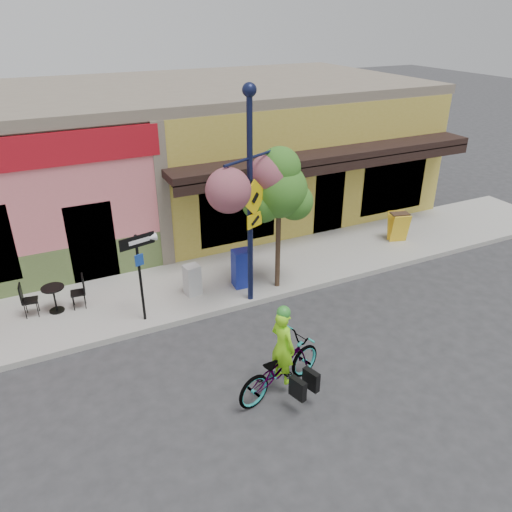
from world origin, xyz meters
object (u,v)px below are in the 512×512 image
at_px(street_tree, 279,220).
at_px(building, 157,154).
at_px(bicycle, 280,367).
at_px(newspaper_box_blue, 242,268).
at_px(newspaper_box_grey, 192,280).
at_px(one_way_sign, 140,279).
at_px(lamp_post, 250,201).
at_px(cyclist_rider, 282,357).

bearing_deg(street_tree, building, 100.41).
distance_m(bicycle, newspaper_box_blue, 3.95).
bearing_deg(newspaper_box_grey, building, 72.92).
bearing_deg(newspaper_box_blue, one_way_sign, -166.62).
bearing_deg(newspaper_box_grey, bicycle, -92.97).
height_order(lamp_post, newspaper_box_blue, lamp_post).
bearing_deg(one_way_sign, newspaper_box_blue, -3.77).
distance_m(bicycle, newspaper_box_grey, 4.01).
bearing_deg(bicycle, street_tree, -43.47).
relative_size(lamp_post, newspaper_box_blue, 5.15).
distance_m(newspaper_box_grey, street_tree, 2.67).
distance_m(one_way_sign, newspaper_box_blue, 2.82).
height_order(bicycle, newspaper_box_grey, bicycle).
relative_size(one_way_sign, street_tree, 0.58).
height_order(bicycle, street_tree, street_tree).
height_order(newspaper_box_grey, street_tree, street_tree).
bearing_deg(cyclist_rider, bicycle, 74.08).
height_order(lamp_post, one_way_sign, lamp_post).
height_order(cyclist_rider, newspaper_box_blue, cyclist_rider).
xyz_separation_m(lamp_post, newspaper_box_grey, (-1.23, 0.87, -2.22)).
bearing_deg(street_tree, cyclist_rider, -116.89).
relative_size(cyclist_rider, one_way_sign, 0.71).
xyz_separation_m(bicycle, cyclist_rider, (0.05, 0.00, 0.23)).
xyz_separation_m(building, street_tree, (1.21, -6.56, -0.22)).
bearing_deg(lamp_post, newspaper_box_grey, 120.14).
distance_m(one_way_sign, street_tree, 3.65).
bearing_deg(building, cyclist_rider, -93.03).
bearing_deg(newspaper_box_blue, cyclist_rider, -99.15).
xyz_separation_m(building, newspaper_box_grey, (-0.94, -5.98, -1.70)).
height_order(cyclist_rider, lamp_post, lamp_post).
bearing_deg(bicycle, building, -19.24).
distance_m(one_way_sign, newspaper_box_grey, 1.69).
relative_size(lamp_post, newspaper_box_grey, 6.51).
distance_m(lamp_post, street_tree, 1.21).
bearing_deg(cyclist_rider, building, -18.95).
xyz_separation_m(bicycle, street_tree, (1.78, 3.42, 1.49)).
xyz_separation_m(one_way_sign, street_tree, (3.56, 0.03, 0.79)).
bearing_deg(one_way_sign, newspaper_box_grey, 10.17).
xyz_separation_m(building, one_way_sign, (-2.36, -6.59, -1.01)).
relative_size(bicycle, newspaper_box_grey, 2.57).
distance_m(building, newspaper_box_blue, 6.36).
xyz_separation_m(one_way_sign, newspaper_box_grey, (1.42, 0.61, -0.69)).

